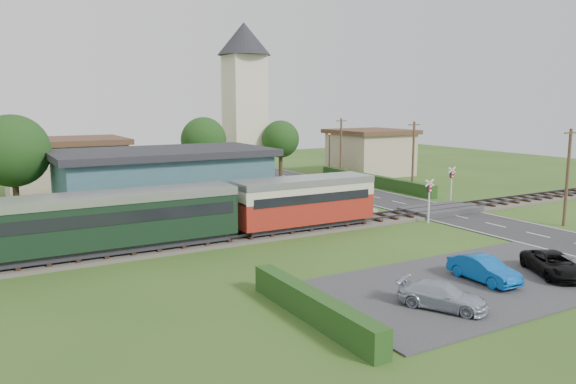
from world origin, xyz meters
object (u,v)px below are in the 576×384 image
church_tower (245,89)px  house_west (65,167)px  equipment_hut (65,220)px  house_east (370,152)px  car_on_road (341,184)px  pedestrian_far (106,223)px  crossing_signal_far (452,180)px  car_park_blue (484,269)px  train (39,227)px  crossing_signal_near (429,194)px  car_park_dark (554,264)px  car_park_silver (442,296)px  station_building (164,183)px  pedestrian_near (299,205)px

church_tower → house_west: 21.55m
church_tower → equipment_hut: bearing=-135.3°
house_east → car_on_road: 13.76m
car_on_road → pedestrian_far: 26.91m
equipment_hut → crossing_signal_far: 31.61m
house_west → pedestrian_far: bearing=-91.5°
church_tower → car_park_blue: 41.66m
train → crossing_signal_far: bearing=4.1°
crossing_signal_near → car_park_dark: bearing=-105.7°
car_park_silver → station_building: bearing=70.9°
car_park_silver → car_park_dark: 8.37m
equipment_hut → car_park_blue: (16.91, -17.29, -1.04)m
pedestrian_far → pedestrian_near: bearing=-98.9°
equipment_hut → train: (-1.75, -3.20, 0.43)m
equipment_hut → car_park_dark: bearing=-41.5°
pedestrian_far → crossing_signal_far: bearing=-99.1°
pedestrian_near → car_on_road: bearing=-143.2°
crossing_signal_near → car_park_silver: 17.97m
house_east → house_west: bearing=178.4°
station_building → car_park_silver: size_ratio=4.17×
crossing_signal_near → pedestrian_far: bearing=164.8°
church_tower → house_east: bearing=-14.9°
car_park_blue → car_park_dark: car_park_blue is taller
train → house_west: house_west is taller
house_east → station_building: bearing=-156.6°
car_park_silver → pedestrian_far: size_ratio=2.32×
car_on_road → car_park_blue: size_ratio=0.90×
pedestrian_near → car_park_blue: bearing=85.5°
house_west → car_park_silver: 39.94m
station_building → house_east: 32.70m
pedestrian_far → car_on_road: bearing=-75.6°
church_tower → pedestrian_far: (-20.50, -22.48, -8.95)m
station_building → pedestrian_far: bearing=-135.1°
crossing_signal_near → car_park_blue: 13.96m
house_east → crossing_signal_far: (-6.40, -19.61, -0.66)m
crossing_signal_near → car_on_road: 16.08m
crossing_signal_near → house_east: bearing=60.9°
crossing_signal_far → church_tower: bearing=110.0°
house_west → crossing_signal_near: bearing=-49.9°
car_on_road → car_park_blue: bearing=161.1°
house_west → car_park_blue: bearing=-69.5°
station_building → car_on_road: 20.14m
car_on_road → train: bearing=116.8°
house_west → car_park_silver: size_ratio=2.81×
station_building → pedestrian_near: bearing=-35.2°
house_east → car_park_blue: (-21.09, -36.09, -2.09)m
train → crossing_signal_far: train is taller
equipment_hut → car_on_road: bearing=20.1°
car_on_road → church_tower: bearing=22.2°
church_tower → car_park_dark: size_ratio=4.19×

